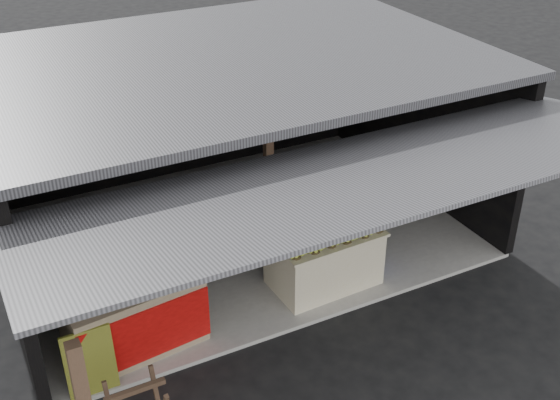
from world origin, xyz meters
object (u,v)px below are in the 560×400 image
white_crate (290,218)px  neighbor_stall (134,315)px  plastic_chair (358,173)px  banana_table (324,258)px  water_barrel (370,251)px

white_crate → neighbor_stall: neighbor_stall is taller
white_crate → neighbor_stall: size_ratio=0.61×
white_crate → neighbor_stall: 3.02m
white_crate → plastic_chair: (1.82, 0.91, -0.08)m
white_crate → plastic_chair: bearing=29.9°
banana_table → white_crate: 1.02m
neighbor_stall → water_barrel: bearing=-4.2°
water_barrel → plastic_chair: plastic_chair is taller
white_crate → plastic_chair: 2.04m
neighbor_stall → plastic_chair: 5.05m
white_crate → water_barrel: bearing=-45.5°
banana_table → neighbor_stall: bearing=179.8°
banana_table → plastic_chair: 2.65m
white_crate → banana_table: bearing=-86.4°
neighbor_stall → plastic_chair: size_ratio=2.22×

